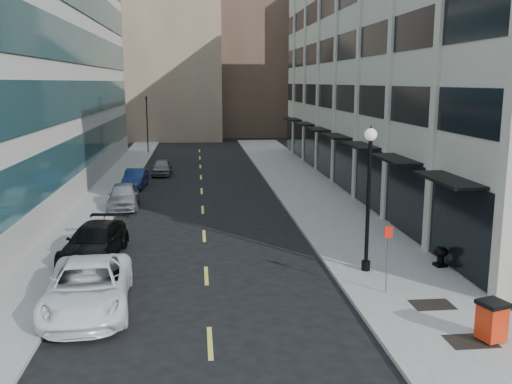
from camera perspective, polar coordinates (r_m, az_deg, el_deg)
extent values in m
plane|color=black|center=(15.76, -4.44, -17.97)|extent=(160.00, 160.00, 0.00)
cube|color=gray|center=(35.48, 6.85, -1.38)|extent=(5.00, 80.00, 0.15)
cube|color=gray|center=(35.18, -16.01, -1.84)|extent=(3.00, 80.00, 0.15)
cube|color=#BBB39E|center=(44.32, 17.40, 12.27)|extent=(14.00, 46.00, 18.00)
cube|color=black|center=(42.44, 8.15, 3.26)|extent=(0.18, 46.00, 3.60)
cube|color=black|center=(42.09, 8.33, 9.34)|extent=(0.12, 46.00, 1.80)
cube|color=black|center=(42.14, 8.47, 14.10)|extent=(0.12, 46.00, 1.80)
cube|color=#BBB39E|center=(25.95, 17.89, 13.51)|extent=(0.35, 0.60, 18.00)
cube|color=#BBB39E|center=(31.54, 13.42, 13.20)|extent=(0.35, 0.60, 18.00)
cube|color=#BBB39E|center=(37.26, 10.32, 12.93)|extent=(0.35, 0.60, 18.00)
cube|color=#BBB39E|center=(43.06, 8.06, 12.71)|extent=(0.35, 0.60, 18.00)
cube|color=#BBB39E|center=(48.90, 6.33, 12.53)|extent=(0.35, 0.60, 18.00)
cube|color=#BBB39E|center=(54.78, 4.98, 12.38)|extent=(0.35, 0.60, 18.00)
cube|color=#BBB39E|center=(60.68, 3.89, 12.26)|extent=(0.35, 0.60, 18.00)
cube|color=black|center=(23.21, 18.64, 1.18)|extent=(1.30, 4.00, 0.12)
cube|color=black|center=(28.71, 13.71, 3.22)|extent=(1.30, 4.00, 0.12)
cube|color=black|center=(34.37, 10.38, 4.59)|extent=(1.30, 4.00, 0.12)
cube|color=black|center=(40.14, 7.99, 5.55)|extent=(1.30, 4.00, 0.12)
cube|color=black|center=(45.96, 6.19, 6.27)|extent=(1.30, 4.00, 0.12)
cube|color=black|center=(51.83, 4.80, 6.82)|extent=(1.30, 4.00, 0.12)
cube|color=black|center=(57.72, 3.69, 7.26)|extent=(1.30, 4.00, 0.12)
cube|color=gray|center=(42.05, -16.41, 1.33)|extent=(0.20, 46.00, 1.80)
cube|color=#27555B|center=(41.77, -16.58, 4.17)|extent=(0.14, 45.60, 2.40)
cube|color=#27555B|center=(41.53, -16.84, 8.97)|extent=(0.14, 45.60, 2.40)
cube|color=#27555B|center=(41.58, -17.11, 13.79)|extent=(0.14, 45.60, 2.40)
cube|color=#9A8464|center=(82.12, -8.85, 15.31)|extent=(14.00, 18.00, 28.00)
cube|color=brown|center=(86.70, -0.46, 17.19)|extent=(12.00, 16.00, 34.00)
cube|color=#9A8464|center=(92.87, -14.81, 12.71)|extent=(12.00, 14.00, 22.00)
cube|color=#BBB39E|center=(81.89, 7.12, 12.56)|extent=(10.00, 14.00, 20.00)
cube|color=black|center=(18.34, 20.70, -13.79)|extent=(1.40, 1.00, 0.01)
cube|color=black|center=(20.67, 17.21, -10.71)|extent=(1.40, 1.00, 0.01)
cube|color=#D8CC4C|center=(17.53, -4.62, -14.80)|extent=(0.15, 2.20, 0.01)
cube|color=#D8CC4C|center=(23.08, -4.99, -8.32)|extent=(0.15, 2.20, 0.01)
cube|color=#D8CC4C|center=(28.82, -5.21, -4.39)|extent=(0.15, 2.20, 0.01)
cube|color=#D8CC4C|center=(34.64, -5.35, -1.77)|extent=(0.15, 2.20, 0.01)
cube|color=#D8CC4C|center=(40.51, -5.46, 0.10)|extent=(0.15, 2.20, 0.01)
cube|color=#D8CC4C|center=(46.42, -5.53, 1.49)|extent=(0.15, 2.20, 0.01)
cube|color=#D8CC4C|center=(52.35, -5.59, 2.56)|extent=(0.15, 2.20, 0.01)
cube|color=#D8CC4C|center=(58.29, -5.64, 3.42)|extent=(0.15, 2.20, 0.01)
cube|color=#D8CC4C|center=(64.24, -5.68, 4.12)|extent=(0.15, 2.20, 0.01)
cylinder|color=black|center=(62.18, -10.82, 6.52)|extent=(0.12, 0.12, 6.00)
imported|color=black|center=(62.03, -10.92, 9.28)|extent=(0.66, 0.66, 1.98)
imported|color=white|center=(20.23, -16.46, -9.13)|extent=(3.14, 6.09, 1.64)
imported|color=black|center=(25.91, -15.85, -4.83)|extent=(2.77, 5.40, 1.50)
imported|color=gray|center=(35.75, -13.11, -0.37)|extent=(2.04, 4.58, 1.53)
imported|color=navy|center=(42.61, -11.97, 1.34)|extent=(1.65, 4.10, 1.32)
imported|color=slate|center=(47.93, -9.39, 2.47)|extent=(1.59, 3.86, 1.31)
cube|color=red|center=(18.38, 22.50, -11.90)|extent=(0.83, 0.83, 1.07)
cube|color=black|center=(18.17, 22.64, -10.25)|extent=(0.94, 0.94, 0.13)
cylinder|color=black|center=(18.74, 21.29, -12.91)|extent=(0.06, 0.23, 0.23)
cylinder|color=black|center=(18.94, 22.47, -12.75)|extent=(0.06, 0.23, 0.23)
cylinder|color=black|center=(23.53, 10.92, -7.23)|extent=(0.35, 0.35, 0.40)
cylinder|color=black|center=(22.87, 11.15, -1.11)|extent=(0.15, 0.15, 5.08)
sphere|color=silver|center=(22.47, 11.41, 5.65)|extent=(0.49, 0.49, 0.49)
cone|color=black|center=(22.44, 11.44, 6.36)|extent=(0.13, 0.13, 0.20)
cylinder|color=slate|center=(20.95, 12.99, -6.39)|extent=(0.05, 0.05, 2.63)
cube|color=red|center=(20.67, 13.12, -3.94)|extent=(0.31, 0.05, 0.42)
cube|color=black|center=(24.82, 17.93, -6.93)|extent=(0.51, 0.51, 0.13)
cylinder|color=black|center=(24.75, 17.97, -6.36)|extent=(0.28, 0.28, 0.43)
ellipsoid|color=black|center=(24.66, 18.01, -5.70)|extent=(0.60, 0.60, 0.42)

